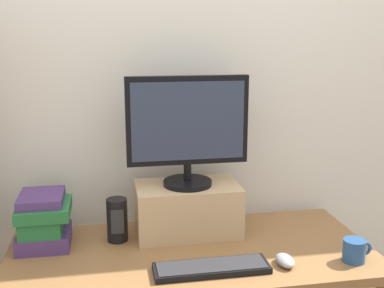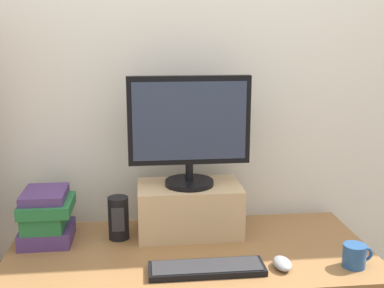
# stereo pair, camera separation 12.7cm
# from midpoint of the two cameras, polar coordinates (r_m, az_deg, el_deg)

# --- Properties ---
(back_wall) EXTENTS (7.00, 0.08, 2.60)m
(back_wall) POSITION_cam_midpoint_polar(r_m,az_deg,el_deg) (2.16, 0.28, 5.76)
(back_wall) COLOR silver
(back_wall) RESTS_ON ground_plane
(desk) EXTENTS (1.41, 0.66, 0.75)m
(desk) POSITION_cam_midpoint_polar(r_m,az_deg,el_deg) (1.96, 1.68, -14.68)
(desk) COLOR olive
(desk) RESTS_ON ground_plane
(riser_box) EXTENTS (0.43, 0.25, 0.21)m
(riser_box) POSITION_cam_midpoint_polar(r_m,az_deg,el_deg) (2.03, 1.49, -7.70)
(riser_box) COLOR tan
(riser_box) RESTS_ON desk
(computer_monitor) EXTENTS (0.49, 0.20, 0.45)m
(computer_monitor) POSITION_cam_midpoint_polar(r_m,az_deg,el_deg) (1.94, 1.56, 1.95)
(computer_monitor) COLOR black
(computer_monitor) RESTS_ON riser_box
(keyboard) EXTENTS (0.41, 0.12, 0.02)m
(keyboard) POSITION_cam_midpoint_polar(r_m,az_deg,el_deg) (1.76, 3.90, -14.54)
(keyboard) COLOR black
(keyboard) RESTS_ON desk
(computer_mouse) EXTENTS (0.06, 0.10, 0.04)m
(computer_mouse) POSITION_cam_midpoint_polar(r_m,az_deg,el_deg) (1.82, 12.68, -13.67)
(computer_mouse) COLOR #99999E
(computer_mouse) RESTS_ON desk
(book_stack) EXTENTS (0.21, 0.24, 0.21)m
(book_stack) POSITION_cam_midpoint_polar(r_m,az_deg,el_deg) (2.02, -15.16, -8.33)
(book_stack) COLOR #4C336B
(book_stack) RESTS_ON desk
(coffee_mug) EXTENTS (0.11, 0.08, 0.08)m
(coffee_mug) POSITION_cam_midpoint_polar(r_m,az_deg,el_deg) (1.89, 20.63, -12.30)
(coffee_mug) COLOR #234C84
(coffee_mug) RESTS_ON desk
(desk_speaker) EXTENTS (0.08, 0.09, 0.18)m
(desk_speaker) POSITION_cam_midpoint_polar(r_m,az_deg,el_deg) (2.00, -6.89, -8.71)
(desk_speaker) COLOR black
(desk_speaker) RESTS_ON desk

